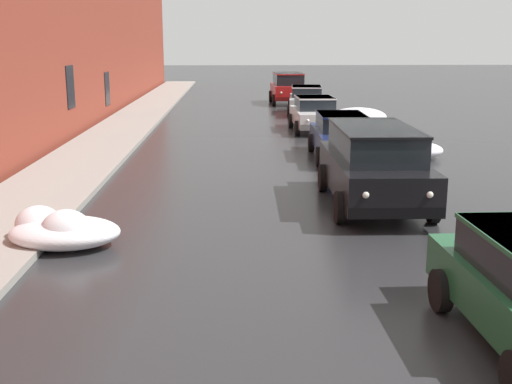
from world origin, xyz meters
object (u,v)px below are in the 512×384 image
at_px(suv_red_at_far_intersection, 288,87).
at_px(sedan_silver_queued_behind_truck, 306,99).
at_px(sedan_white_parked_far_down_block, 315,113).
at_px(suv_black_parked_kerbside_close, 374,163).
at_px(sedan_darkblue_parked_kerbside_mid, 341,135).

bearing_deg(suv_red_at_far_intersection, sedan_silver_queued_behind_truck, -85.00).
xyz_separation_m(sedan_white_parked_far_down_block, suv_red_at_far_intersection, (-0.13, 11.99, 0.24)).
bearing_deg(sedan_silver_queued_behind_truck, suv_red_at_far_intersection, 95.00).
bearing_deg(sedan_silver_queued_behind_truck, suv_black_parked_kerbside_close, -91.73).
height_order(suv_black_parked_kerbside_close, sedan_silver_queued_behind_truck, suv_black_parked_kerbside_close).
xyz_separation_m(suv_black_parked_kerbside_close, suv_red_at_far_intersection, (0.08, 24.43, -0.00)).
bearing_deg(suv_black_parked_kerbside_close, suv_red_at_far_intersection, 89.81).
height_order(sedan_darkblue_parked_kerbside_mid, sedan_white_parked_far_down_block, same).
distance_m(suv_black_parked_kerbside_close, sedan_white_parked_far_down_block, 12.44).
distance_m(sedan_white_parked_far_down_block, sedan_silver_queued_behind_truck, 6.43).
relative_size(suv_black_parked_kerbside_close, sedan_darkblue_parked_kerbside_mid, 1.10).
bearing_deg(sedan_darkblue_parked_kerbside_mid, suv_black_parked_kerbside_close, -92.54).
relative_size(suv_black_parked_kerbside_close, sedan_white_parked_far_down_block, 1.21).
height_order(suv_black_parked_kerbside_close, sedan_white_parked_far_down_block, suv_black_parked_kerbside_close).
relative_size(sedan_silver_queued_behind_truck, suv_red_at_far_intersection, 1.04).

